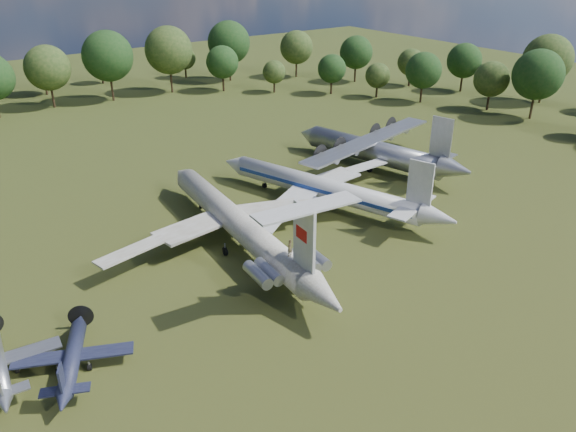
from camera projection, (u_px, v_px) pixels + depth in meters
ground at (235, 254)px, 67.60m from camera, size 300.00×300.00×0.00m
il62_airliner at (238, 228)px, 69.01m from camera, size 38.77×48.28×4.45m
tu104_jet at (323, 192)px, 79.51m from camera, size 42.19×48.81×4.13m
an12_transport at (373, 154)px, 92.98m from camera, size 38.87×41.66×4.66m
small_prop_west at (73, 360)px, 48.81m from camera, size 14.99×16.90×2.05m
person_on_il62 at (290, 248)px, 57.97m from camera, size 0.80×0.64×1.91m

